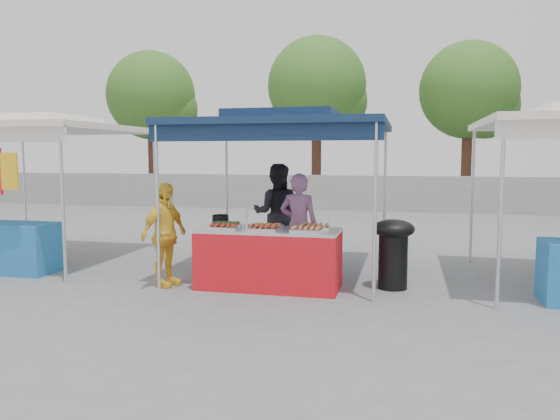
% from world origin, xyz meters
% --- Properties ---
extents(ground_plane, '(80.00, 80.00, 0.00)m').
position_xyz_m(ground_plane, '(0.00, 0.00, 0.00)').
color(ground_plane, slate).
extents(back_wall, '(40.00, 0.25, 1.20)m').
position_xyz_m(back_wall, '(0.00, 11.00, 0.60)').
color(back_wall, gray).
rests_on(back_wall, ground_plane).
extents(main_canopy, '(3.20, 3.20, 2.57)m').
position_xyz_m(main_canopy, '(0.00, 0.97, 2.37)').
color(main_canopy, silver).
rests_on(main_canopy, ground_plane).
extents(neighbor_stall_left, '(3.20, 3.20, 2.57)m').
position_xyz_m(neighbor_stall_left, '(-4.50, 0.57, 1.60)').
color(neighbor_stall_left, silver).
rests_on(neighbor_stall_left, ground_plane).
extents(tree_0, '(3.53, 3.48, 5.97)m').
position_xyz_m(tree_0, '(-7.93, 12.78, 4.08)').
color(tree_0, '#49271C').
rests_on(tree_0, ground_plane).
extents(tree_1, '(3.66, 3.63, 6.24)m').
position_xyz_m(tree_1, '(-1.30, 12.81, 4.26)').
color(tree_1, '#49271C').
rests_on(tree_1, ground_plane).
extents(tree_2, '(3.48, 3.42, 5.87)m').
position_xyz_m(tree_2, '(4.07, 13.09, 4.01)').
color(tree_2, '#49271C').
rests_on(tree_2, ground_plane).
extents(vendor_table, '(2.00, 0.80, 0.85)m').
position_xyz_m(vendor_table, '(0.00, -0.10, 0.43)').
color(vendor_table, red).
rests_on(vendor_table, ground_plane).
extents(food_tray_fl, '(0.42, 0.30, 0.07)m').
position_xyz_m(food_tray_fl, '(-0.59, -0.34, 0.88)').
color(food_tray_fl, white).
rests_on(food_tray_fl, vendor_table).
extents(food_tray_fm, '(0.42, 0.30, 0.07)m').
position_xyz_m(food_tray_fm, '(-0.02, -0.34, 0.88)').
color(food_tray_fm, white).
rests_on(food_tray_fm, vendor_table).
extents(food_tray_fr, '(0.42, 0.30, 0.07)m').
position_xyz_m(food_tray_fr, '(0.59, -0.34, 0.88)').
color(food_tray_fr, white).
rests_on(food_tray_fr, vendor_table).
extents(food_tray_bl, '(0.42, 0.30, 0.07)m').
position_xyz_m(food_tray_bl, '(-0.66, -0.05, 0.88)').
color(food_tray_bl, white).
rests_on(food_tray_bl, vendor_table).
extents(food_tray_bm, '(0.42, 0.30, 0.07)m').
position_xyz_m(food_tray_bm, '(-0.04, -0.03, 0.88)').
color(food_tray_bm, white).
rests_on(food_tray_bm, vendor_table).
extents(food_tray_br, '(0.42, 0.30, 0.07)m').
position_xyz_m(food_tray_br, '(0.65, -0.04, 0.88)').
color(food_tray_br, white).
rests_on(food_tray_br, vendor_table).
extents(cooking_pot, '(0.25, 0.25, 0.14)m').
position_xyz_m(cooking_pot, '(-0.83, 0.22, 0.92)').
color(cooking_pot, black).
rests_on(cooking_pot, vendor_table).
extents(skewer_cup, '(0.08, 0.08, 0.10)m').
position_xyz_m(skewer_cup, '(-0.25, -0.32, 0.90)').
color(skewer_cup, silver).
rests_on(skewer_cup, vendor_table).
extents(wok_burner, '(0.59, 0.59, 1.00)m').
position_xyz_m(wok_burner, '(1.72, 0.28, 0.59)').
color(wok_burner, black).
rests_on(wok_burner, ground_plane).
extents(crate_left, '(0.47, 0.33, 0.28)m').
position_xyz_m(crate_left, '(-0.25, 0.54, 0.14)').
color(crate_left, '#1647B6').
rests_on(crate_left, ground_plane).
extents(crate_right, '(0.46, 0.32, 0.27)m').
position_xyz_m(crate_right, '(0.28, 0.52, 0.14)').
color(crate_right, '#1647B6').
rests_on(crate_right, ground_plane).
extents(crate_stacked, '(0.46, 0.32, 0.27)m').
position_xyz_m(crate_stacked, '(0.28, 0.52, 0.41)').
color(crate_stacked, '#1647B6').
rests_on(crate_stacked, crate_right).
extents(vendor_woman, '(0.61, 0.42, 1.62)m').
position_xyz_m(vendor_woman, '(0.29, 0.61, 0.81)').
color(vendor_woman, '#9A6292').
rests_on(vendor_woman, ground_plane).
extents(helper_man, '(0.93, 0.77, 1.74)m').
position_xyz_m(helper_man, '(-0.33, 1.77, 0.87)').
color(helper_man, black).
rests_on(helper_man, ground_plane).
extents(customer_person, '(0.60, 0.95, 1.50)m').
position_xyz_m(customer_person, '(-1.49, -0.32, 0.75)').
color(customer_person, yellow).
rests_on(customer_person, ground_plane).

